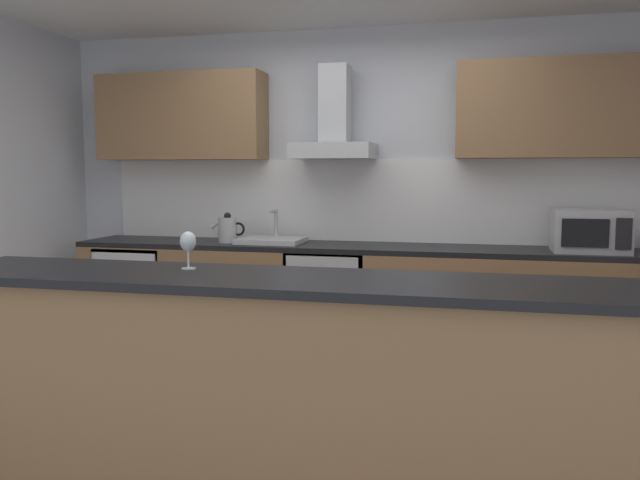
# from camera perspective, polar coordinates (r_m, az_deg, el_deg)

# --- Properties ---
(ground) EXTENTS (6.00, 4.49, 0.02)m
(ground) POSITION_cam_1_polar(r_m,az_deg,el_deg) (3.87, -1.42, -16.29)
(ground) COLOR gray
(wall_back) EXTENTS (6.00, 0.12, 2.60)m
(wall_back) POSITION_cam_1_polar(r_m,az_deg,el_deg) (5.35, 3.59, 4.25)
(wall_back) COLOR silver
(wall_back) RESTS_ON ground
(backsplash_tile) EXTENTS (4.25, 0.02, 0.66)m
(backsplash_tile) POSITION_cam_1_polar(r_m,az_deg,el_deg) (5.29, 3.45, 3.47)
(backsplash_tile) COLOR white
(counter_back) EXTENTS (4.40, 0.60, 0.90)m
(counter_back) POSITION_cam_1_polar(r_m,az_deg,el_deg) (5.08, 2.77, -5.50)
(counter_back) COLOR olive
(counter_back) RESTS_ON ground
(counter_island) EXTENTS (3.21, 0.64, 1.00)m
(counter_island) POSITION_cam_1_polar(r_m,az_deg,el_deg) (2.99, -4.42, -12.60)
(counter_island) COLOR olive
(counter_island) RESTS_ON ground
(upper_cabinets) EXTENTS (4.34, 0.32, 0.70)m
(upper_cabinets) POSITION_cam_1_polar(r_m,az_deg,el_deg) (5.15, 3.18, 10.99)
(upper_cabinets) COLOR olive
(oven) EXTENTS (0.60, 0.62, 0.80)m
(oven) POSITION_cam_1_polar(r_m,az_deg,el_deg) (5.08, 0.91, -5.36)
(oven) COLOR slate
(oven) RESTS_ON ground
(refrigerator) EXTENTS (0.58, 0.60, 0.85)m
(refrigerator) POSITION_cam_1_polar(r_m,az_deg,el_deg) (5.66, -15.27, -4.77)
(refrigerator) COLOR white
(refrigerator) RESTS_ON ground
(microwave) EXTENTS (0.50, 0.38, 0.30)m
(microwave) POSITION_cam_1_polar(r_m,az_deg,el_deg) (4.91, 22.53, 0.74)
(microwave) COLOR #B7BABC
(microwave) RESTS_ON counter_back
(sink) EXTENTS (0.50, 0.40, 0.26)m
(sink) POSITION_cam_1_polar(r_m,az_deg,el_deg) (5.15, -4.25, 0.04)
(sink) COLOR silver
(sink) RESTS_ON counter_back
(kettle) EXTENTS (0.29, 0.15, 0.24)m
(kettle) POSITION_cam_1_polar(r_m,az_deg,el_deg) (5.22, -8.06, 0.92)
(kettle) COLOR #B7BABC
(kettle) RESTS_ON counter_back
(range_hood) EXTENTS (0.62, 0.45, 0.72)m
(range_hood) POSITION_cam_1_polar(r_m,az_deg,el_deg) (5.12, 1.25, 9.64)
(range_hood) COLOR #B7BABC
(wine_glass) EXTENTS (0.08, 0.08, 0.18)m
(wine_glass) POSITION_cam_1_polar(r_m,az_deg,el_deg) (3.11, -11.46, -0.26)
(wine_glass) COLOR silver
(wine_glass) RESTS_ON counter_island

